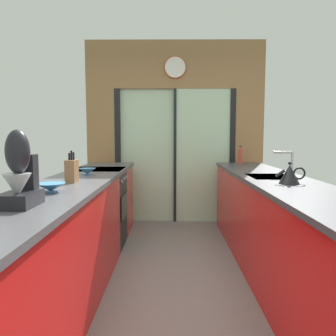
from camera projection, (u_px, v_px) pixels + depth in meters
ground_plane at (177, 268)px, 3.30m from camera, size 5.04×7.60×0.02m
back_wall_unit at (175, 121)px, 4.94m from camera, size 2.64×0.12×2.70m
left_counter_run at (71, 235)px, 2.80m from camera, size 0.62×3.80×0.92m
right_counter_run at (280, 230)px, 2.95m from camera, size 0.62×3.80×0.92m
sink_faucet at (289, 159)px, 3.14m from camera, size 0.19×0.02×0.24m
oven_range at (100, 208)px, 3.91m from camera, size 0.60×0.60×0.92m
mixing_bowl_mid at (51, 187)px, 2.26m from camera, size 0.20×0.20×0.06m
mixing_bowl_far at (88, 171)px, 3.27m from camera, size 0.17×0.17×0.07m
knife_block at (72, 171)px, 2.75m from camera, size 0.08×0.14×0.26m
stand_mixer at (20, 177)px, 1.80m from camera, size 0.17×0.27×0.42m
kettle at (290, 174)px, 2.65m from camera, size 0.24×0.17×0.18m
soap_bottle_far at (240, 156)px, 4.52m from camera, size 0.06×0.06×0.25m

